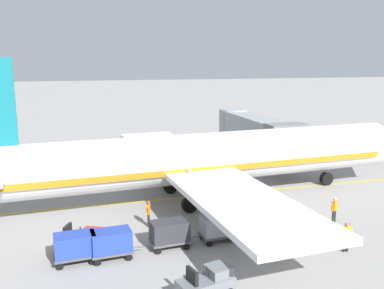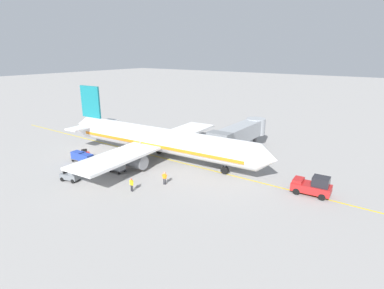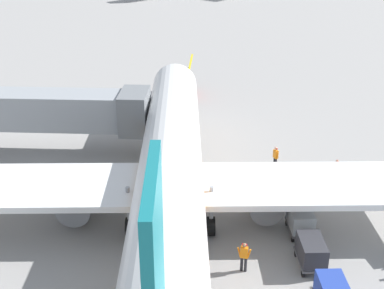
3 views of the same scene
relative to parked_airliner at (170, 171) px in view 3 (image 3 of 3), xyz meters
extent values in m
plane|color=gray|center=(-0.80, 0.03, -3.19)|extent=(400.00, 400.00, 0.00)
cube|color=gold|center=(-0.80, 0.03, -3.18)|extent=(0.24, 80.00, 0.01)
cylinder|color=white|center=(-0.02, 0.27, 0.10)|extent=(5.81, 32.17, 3.70)
cube|color=orange|center=(-0.02, 0.27, -0.36)|extent=(5.68, 29.62, 0.44)
cone|color=white|center=(-1.16, 17.43, 0.10)|extent=(3.78, 2.63, 3.63)
cube|color=black|center=(-1.04, 15.64, 0.75)|extent=(2.84, 1.28, 0.60)
cube|color=white|center=(0.05, -0.73, -0.55)|extent=(30.28, 7.17, 0.36)
cylinder|color=gray|center=(-5.49, -0.29, -1.80)|extent=(2.21, 3.33, 2.00)
cylinder|color=gray|center=(5.48, 0.44, -1.80)|extent=(2.21, 3.33, 2.00)
cube|color=#14707A|center=(0.97, -14.69, 4.70)|extent=(0.61, 4.41, 5.50)
cylinder|color=black|center=(-0.76, 11.45, -2.64)|extent=(0.52, 1.13, 1.10)
cylinder|color=gray|center=(-0.76, 11.45, -1.09)|extent=(0.24, 0.24, 2.00)
cylinder|color=black|center=(-2.18, -1.88, -2.64)|extent=(0.52, 1.13, 1.10)
cylinder|color=gray|center=(-2.18, -1.88, -1.09)|extent=(0.24, 0.24, 2.00)
cylinder|color=black|center=(2.41, -1.57, -2.64)|extent=(0.52, 1.13, 1.10)
cylinder|color=gray|center=(2.41, -1.57, -1.09)|extent=(0.24, 0.24, 2.00)
cube|color=#93999E|center=(-9.34, 8.92, 0.30)|extent=(13.39, 2.80, 2.60)
cube|color=slate|center=(-3.45, 8.92, 0.30)|extent=(2.00, 3.50, 2.99)
cube|color=#B21E1E|center=(-1.10, 22.99, -2.34)|extent=(2.49, 4.54, 0.90)
cube|color=black|center=(-1.16, 23.98, -1.34)|extent=(1.77, 1.95, 1.10)
cube|color=#B21E1E|center=(-1.00, 21.46, -1.71)|extent=(1.94, 1.22, 0.36)
cylinder|color=black|center=(-0.07, 21.63, -2.79)|extent=(0.40, 0.82, 0.80)
cylinder|color=black|center=(-1.94, 21.50, -2.79)|extent=(0.40, 0.82, 0.80)
cylinder|color=black|center=(-0.26, 24.48, -2.79)|extent=(0.40, 0.82, 0.80)
cylinder|color=black|center=(-2.13, 24.36, -2.79)|extent=(0.40, 0.82, 0.80)
cube|color=#4C4C51|center=(7.46, -1.18, -2.77)|extent=(1.46, 2.29, 0.12)
cube|color=#999EA3|center=(7.46, -1.18, -2.16)|extent=(1.39, 2.18, 1.10)
cylinder|color=#4C4C51|center=(7.35, 0.26, -2.78)|extent=(0.12, 0.70, 0.07)
cylinder|color=black|center=(6.84, -0.40, -3.01)|extent=(0.15, 0.37, 0.36)
cylinder|color=black|center=(7.94, -0.32, -3.01)|extent=(0.15, 0.37, 0.36)
cylinder|color=black|center=(6.97, -2.05, -3.01)|extent=(0.15, 0.37, 0.36)
cylinder|color=black|center=(8.07, -1.96, -3.01)|extent=(0.15, 0.37, 0.36)
cube|color=#4C4C51|center=(7.59, -4.18, -2.77)|extent=(1.46, 2.29, 0.12)
cube|color=#2D2D33|center=(7.59, -4.18, -2.16)|extent=(1.39, 2.18, 1.10)
cylinder|color=#4C4C51|center=(7.48, -2.73, -2.78)|extent=(0.12, 0.70, 0.07)
cylinder|color=black|center=(6.98, -3.40, -3.01)|extent=(0.15, 0.37, 0.36)
cylinder|color=black|center=(8.08, -3.31, -3.01)|extent=(0.15, 0.37, 0.36)
cylinder|color=black|center=(7.10, -5.04, -3.01)|extent=(0.15, 0.37, 0.36)
cylinder|color=black|center=(8.21, -4.96, -3.01)|extent=(0.15, 0.37, 0.36)
cylinder|color=#4C4C51|center=(7.92, -6.02, -2.78)|extent=(0.12, 0.70, 0.07)
cylinder|color=#232328|center=(4.23, -4.78, -2.76)|extent=(0.15, 0.15, 0.85)
cylinder|color=#232328|center=(4.03, -4.74, -2.76)|extent=(0.15, 0.15, 0.85)
cube|color=orange|center=(4.13, -4.76, -2.04)|extent=(0.42, 0.31, 0.60)
cylinder|color=orange|center=(4.37, -4.81, -2.09)|extent=(0.24, 0.13, 0.57)
cylinder|color=orange|center=(3.88, -4.71, -2.09)|extent=(0.24, 0.13, 0.57)
sphere|color=#997051|center=(4.13, -4.76, -1.61)|extent=(0.22, 0.22, 0.22)
cube|color=red|center=(4.13, -4.76, -1.59)|extent=(0.27, 0.13, 0.10)
cylinder|color=#232328|center=(6.81, 7.11, -2.76)|extent=(0.15, 0.15, 0.85)
cylinder|color=#232328|center=(6.89, 6.92, -2.76)|extent=(0.15, 0.15, 0.85)
cube|color=orange|center=(6.85, 7.01, -2.04)|extent=(0.38, 0.45, 0.60)
cylinder|color=orange|center=(6.75, 7.24, -2.09)|extent=(0.17, 0.24, 0.57)
cylinder|color=orange|center=(6.95, 6.79, -2.09)|extent=(0.17, 0.24, 0.57)
sphere|color=beige|center=(6.85, 7.01, -1.61)|extent=(0.22, 0.22, 0.22)
cube|color=red|center=(6.85, 7.01, -1.59)|extent=(0.18, 0.27, 0.10)
cylinder|color=#232328|center=(10.74, 5.01, -2.76)|extent=(0.15, 0.15, 0.85)
cylinder|color=#232328|center=(10.75, 5.21, -2.76)|extent=(0.15, 0.15, 0.85)
cube|color=yellow|center=(10.75, 5.11, -2.04)|extent=(0.25, 0.39, 0.60)
cylinder|color=yellow|center=(10.74, 4.86, -2.09)|extent=(0.10, 0.23, 0.57)
cylinder|color=yellow|center=(10.76, 5.36, -2.09)|extent=(0.10, 0.23, 0.57)
sphere|color=#997051|center=(10.75, 5.11, -1.61)|extent=(0.22, 0.22, 0.22)
cube|color=red|center=(10.75, 5.11, -1.59)|extent=(0.09, 0.27, 0.10)
camera|label=1|loc=(29.40, -9.10, 7.25)|focal=39.47mm
camera|label=2|loc=(34.60, 31.18, 13.15)|focal=29.11mm
camera|label=3|loc=(2.61, -26.12, 13.43)|focal=47.82mm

